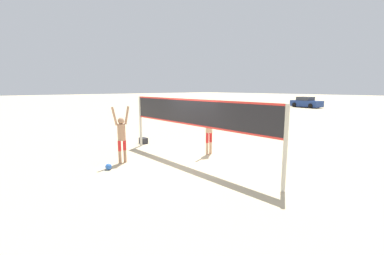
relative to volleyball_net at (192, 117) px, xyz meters
The scene contains 7 objects.
ground_plane 1.67m from the volleyball_net, ahead, with size 200.00×200.00×0.00m, color beige.
volleyball_net is the anchor object (origin of this frame).
player_spiker 2.62m from the volleyball_net, 129.77° to the right, with size 0.28×0.70×2.07m.
player_blocker 1.43m from the volleyball_net, 107.09° to the left, with size 0.28×0.72×2.24m.
volleyball 3.34m from the volleyball_net, 113.94° to the right, with size 0.21×0.21×0.21m.
gear_bag 4.28m from the volleyball_net, behind, with size 0.40×0.30×0.29m.
parked_car_near 30.74m from the volleyball_net, 107.49° to the left, with size 4.30×2.49×1.46m.
Camera 1 is at (6.87, -6.10, 2.74)m, focal length 24.00 mm.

